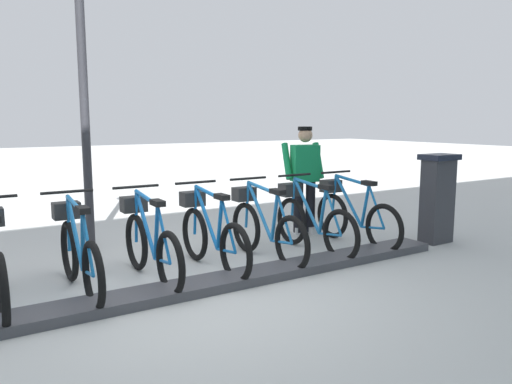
{
  "coord_description": "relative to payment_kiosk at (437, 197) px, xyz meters",
  "views": [
    {
      "loc": [
        -4.53,
        2.06,
        1.77
      ],
      "look_at": [
        0.5,
        -1.12,
        0.9
      ],
      "focal_mm": 34.95,
      "sensor_mm": 36.0,
      "label": 1
    }
  ],
  "objects": [
    {
      "name": "dock_rail_base",
      "position": [
        -0.05,
        3.91,
        -0.62
      ],
      "size": [
        0.44,
        6.86,
        0.1
      ],
      "primitive_type": "cube",
      "color": "#47474C",
      "rests_on": "ground"
    },
    {
      "name": "bike_docked_5",
      "position": [
        0.57,
        4.87,
        -0.24
      ],
      "size": [
        1.72,
        0.54,
        1.02
      ],
      "color": "black",
      "rests_on": "ground"
    },
    {
      "name": "bike_docked_3",
      "position": [
        0.57,
        3.35,
        -0.24
      ],
      "size": [
        1.72,
        0.54,
        1.02
      ],
      "color": "black",
      "rests_on": "ground"
    },
    {
      "name": "bike_docked_2",
      "position": [
        0.57,
        2.6,
        -0.24
      ],
      "size": [
        1.72,
        0.54,
        1.02
      ],
      "color": "black",
      "rests_on": "ground"
    },
    {
      "name": "worker_near_rack",
      "position": [
        1.5,
        1.24,
        0.24
      ],
      "size": [
        0.57,
        0.69,
        1.66
      ],
      "color": "white",
      "rests_on": "ground"
    },
    {
      "name": "bike_docked_4",
      "position": [
        0.57,
        4.11,
        -0.24
      ],
      "size": [
        1.72,
        0.54,
        1.02
      ],
      "color": "black",
      "rests_on": "ground"
    },
    {
      "name": "payment_kiosk",
      "position": [
        0.0,
        0.0,
        0.0
      ],
      "size": [
        0.36,
        0.52,
        1.28
      ],
      "color": "#38383D",
      "rests_on": "ground"
    },
    {
      "name": "bike_docked_1",
      "position": [
        0.57,
        1.84,
        -0.24
      ],
      "size": [
        1.72,
        0.54,
        1.02
      ],
      "color": "black",
      "rests_on": "ground"
    },
    {
      "name": "bike_docked_0",
      "position": [
        0.57,
        1.08,
        -0.24
      ],
      "size": [
        1.72,
        0.54,
        1.02
      ],
      "color": "black",
      "rests_on": "ground"
    },
    {
      "name": "lamp_post",
      "position": [
        2.45,
        4.29,
        1.88
      ],
      "size": [
        0.32,
        0.32,
        3.87
      ],
      "color": "#2D2D33",
      "rests_on": "ground"
    },
    {
      "name": "ground_plane",
      "position": [
        -0.05,
        3.91,
        -0.67
      ],
      "size": [
        60.0,
        60.0,
        0.0
      ],
      "primitive_type": "plane",
      "color": "beige"
    }
  ]
}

